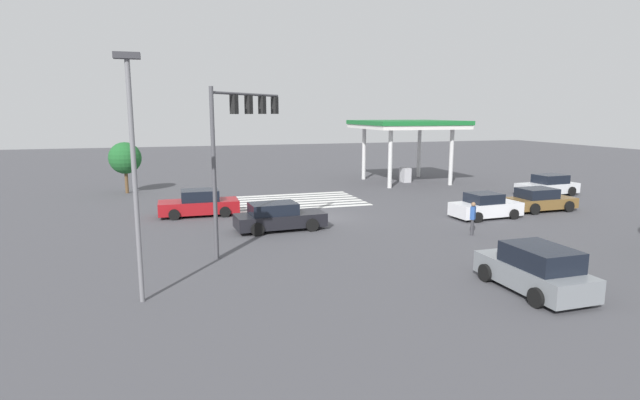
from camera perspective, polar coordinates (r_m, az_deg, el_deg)
ground_plane at (r=30.14m, az=0.00°, el=-2.04°), size 138.48×138.48×0.00m
crosswalk_markings at (r=35.88m, az=-2.86°, el=-0.11°), size 9.51×6.30×0.01m
traffic_signal_mast at (r=22.89m, az=-9.26°, el=7.88°), size 3.69×3.69×7.34m
car_0 at (r=31.61m, az=18.38°, el=-0.71°), size 4.26×2.25×1.52m
car_1 at (r=27.01m, az=-4.79°, el=-1.95°), size 4.92×2.34×1.50m
car_2 at (r=42.08m, az=24.60°, el=1.50°), size 4.85×2.41×1.59m
car_3 at (r=35.23m, az=23.81°, el=0.01°), size 4.37×2.26×1.48m
car_4 at (r=31.60m, az=-13.64°, el=-0.42°), size 4.82×2.27×1.60m
car_5 at (r=19.33m, az=23.38°, el=-7.33°), size 2.23×4.36×1.69m
gas_station_canopy at (r=45.90m, az=9.87°, el=8.24°), size 8.46×8.46×5.57m
pedestrian at (r=26.92m, az=17.06°, el=-1.84°), size 0.41×0.41×1.73m
street_light_pole_a at (r=17.09m, az=-20.56°, el=4.57°), size 0.80×0.36×8.11m
tree_corner_b at (r=41.88m, az=-21.39°, el=4.47°), size 2.47×2.47×4.01m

